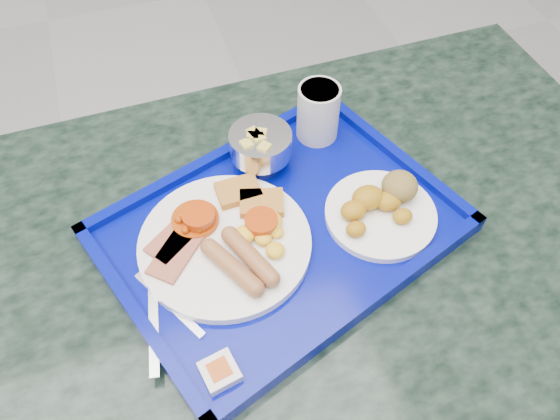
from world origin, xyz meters
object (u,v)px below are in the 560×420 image
object	(u,v)px
main_plate	(229,239)
fruit_bowl	(260,145)
bread_plate	(382,206)
table	(302,303)
juice_cup	(318,111)
tray	(280,230)

from	to	relation	value
main_plate	fruit_bowl	distance (m)	0.16
bread_plate	main_plate	bearing A→B (deg)	175.57
table	bread_plate	size ratio (longest dim) A/B	7.10
fruit_bowl	juice_cup	xyz separation A→B (m)	(0.10, 0.03, 0.01)
main_plate	table	bearing A→B (deg)	-12.45
tray	juice_cup	size ratio (longest dim) A/B	6.05
tray	main_plate	xyz separation A→B (m)	(-0.07, -0.00, 0.02)
table	juice_cup	distance (m)	0.32
table	bread_plate	distance (m)	0.24
fruit_bowl	main_plate	bearing A→B (deg)	-123.53
table	main_plate	distance (m)	0.23
main_plate	bread_plate	bearing A→B (deg)	-4.43
tray	bread_plate	world-z (taller)	bread_plate
main_plate	bread_plate	size ratio (longest dim) A/B	1.49
tray	main_plate	size ratio (longest dim) A/B	2.36
table	bread_plate	bearing A→B (deg)	3.00
juice_cup	main_plate	bearing A→B (deg)	-139.32
main_plate	fruit_bowl	bearing A→B (deg)	56.47
tray	fruit_bowl	size ratio (longest dim) A/B	5.96
table	tray	xyz separation A→B (m)	(-0.03, 0.03, 0.19)
table	main_plate	xyz separation A→B (m)	(-0.10, 0.02, 0.21)
juice_cup	tray	bearing A→B (deg)	-125.94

